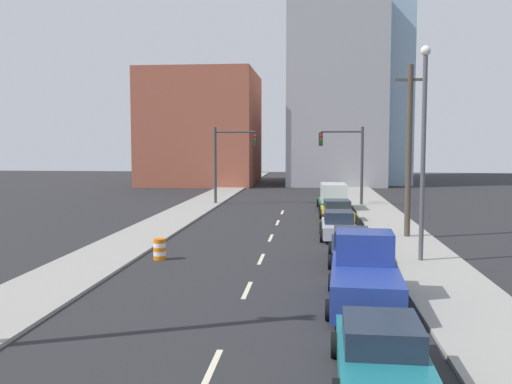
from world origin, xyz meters
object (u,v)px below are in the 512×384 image
object	(u,v)px
utility_pole_right_mid	(409,150)
sedan_yellow	(337,212)
sedan_silver	(338,226)
sedan_teal	(381,354)
sedan_navy	(351,247)
street_lamp	(424,140)
box_truck_green	(333,197)
traffic_barrel	(160,249)
traffic_signal_right	(350,156)
traffic_signal_left	(227,155)
pickup_truck_blue	(365,277)

from	to	relation	value
utility_pole_right_mid	sedan_yellow	bearing A→B (deg)	119.02
sedan_silver	sedan_yellow	world-z (taller)	sedan_silver
utility_pole_right_mid	sedan_teal	world-z (taller)	utility_pole_right_mid
sedan_navy	sedan_yellow	xyz separation A→B (m)	(-0.08, 13.21, -0.00)
street_lamp	box_truck_green	world-z (taller)	street_lamp
sedan_navy	box_truck_green	world-z (taller)	box_truck_green
street_lamp	box_truck_green	distance (m)	20.66
traffic_barrel	sedan_teal	distance (m)	14.99
traffic_signal_right	box_truck_green	bearing A→B (deg)	-115.46
traffic_signal_left	sedan_silver	world-z (taller)	traffic_signal_left
traffic_signal_right	sedan_teal	distance (m)	36.18
sedan_teal	sedan_navy	bearing A→B (deg)	90.32
traffic_signal_right	street_lamp	xyz separation A→B (m)	(1.63, -23.03, 1.14)
traffic_signal_right	pickup_truck_blue	bearing A→B (deg)	-92.68
utility_pole_right_mid	traffic_barrel	bearing A→B (deg)	-149.64
pickup_truck_blue	box_truck_green	distance (m)	26.78
utility_pole_right_mid	traffic_barrel	size ratio (longest dim) A/B	9.92
traffic_barrel	sedan_navy	world-z (taller)	sedan_navy
traffic_barrel	sedan_teal	world-z (taller)	sedan_teal
street_lamp	sedan_yellow	world-z (taller)	street_lamp
box_truck_green	sedan_navy	bearing A→B (deg)	-91.48
traffic_barrel	street_lamp	distance (m)	12.53
sedan_navy	street_lamp	bearing A→B (deg)	6.31
pickup_truck_blue	box_truck_green	bearing A→B (deg)	93.15
traffic_signal_left	street_lamp	bearing A→B (deg)	-62.34
sedan_teal	sedan_navy	distance (m)	12.71
traffic_barrel	traffic_signal_right	bearing A→B (deg)	67.15
traffic_signal_left	box_truck_green	world-z (taller)	traffic_signal_left
street_lamp	pickup_truck_blue	bearing A→B (deg)	-113.90
utility_pole_right_mid	sedan_yellow	size ratio (longest dim) A/B	1.98
sedan_teal	box_truck_green	size ratio (longest dim) A/B	0.75
traffic_signal_right	sedan_teal	bearing A→B (deg)	-92.51
traffic_signal_right	sedan_teal	size ratio (longest dim) A/B	1.47
sedan_silver	box_truck_green	world-z (taller)	box_truck_green
traffic_signal_left	sedan_silver	size ratio (longest dim) A/B	1.45
sedan_teal	sedan_yellow	bearing A→B (deg)	90.94
box_truck_green	sedan_teal	bearing A→B (deg)	-91.89
pickup_truck_blue	sedan_yellow	distance (m)	19.81
street_lamp	sedan_silver	xyz separation A→B (m)	(-3.29, 6.28, -4.67)
street_lamp	box_truck_green	xyz separation A→B (m)	(-3.10, 19.95, -4.37)
traffic_barrel	sedan_teal	bearing A→B (deg)	-56.25
traffic_signal_left	traffic_barrel	size ratio (longest dim) A/B	6.95
sedan_navy	sedan_silver	size ratio (longest dim) A/B	1.06
sedan_silver	box_truck_green	distance (m)	13.67
sedan_navy	pickup_truck_blue	bearing A→B (deg)	-88.10
traffic_signal_right	sedan_silver	distance (m)	17.20
utility_pole_right_mid	sedan_silver	bearing A→B (deg)	-175.81
pickup_truck_blue	traffic_barrel	bearing A→B (deg)	146.23
sedan_navy	sedan_silver	world-z (taller)	sedan_silver
box_truck_green	pickup_truck_blue	bearing A→B (deg)	-91.55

